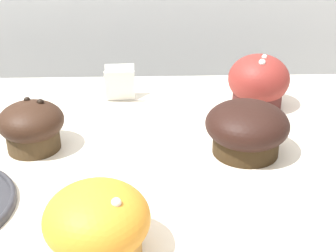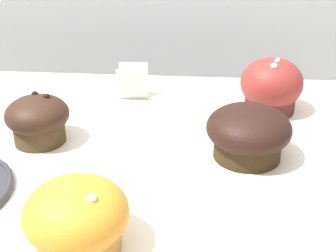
# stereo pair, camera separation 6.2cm
# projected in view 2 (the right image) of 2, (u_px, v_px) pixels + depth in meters

# --- Properties ---
(wall_back) EXTENTS (3.20, 0.10, 1.80)m
(wall_back) POSITION_uv_depth(u_px,v_px,m) (146.00, 32.00, 1.17)
(wall_back) COLOR #B2B7BC
(wall_back) RESTS_ON ground
(muffin_front_center) EXTENTS (0.09, 0.09, 0.07)m
(muffin_front_center) POSITION_uv_depth(u_px,v_px,m) (38.00, 119.00, 0.66)
(muffin_front_center) COLOR #402F1C
(muffin_front_center) RESTS_ON display_counter
(muffin_back_left) EXTENTS (0.11, 0.11, 0.07)m
(muffin_back_left) POSITION_uv_depth(u_px,v_px,m) (248.00, 133.00, 0.62)
(muffin_back_left) COLOR #302211
(muffin_back_left) RESTS_ON display_counter
(muffin_back_right) EXTENTS (0.10, 0.10, 0.08)m
(muffin_back_right) POSITION_uv_depth(u_px,v_px,m) (77.00, 218.00, 0.46)
(muffin_back_right) COLOR #C5853B
(muffin_back_right) RESTS_ON display_counter
(muffin_front_left) EXTENTS (0.10, 0.10, 0.09)m
(muffin_front_left) POSITION_uv_depth(u_px,v_px,m) (271.00, 87.00, 0.75)
(muffin_front_left) COLOR #4A201D
(muffin_front_left) RESTS_ON display_counter
(price_card) EXTENTS (0.05, 0.04, 0.06)m
(price_card) POSITION_uv_depth(u_px,v_px,m) (133.00, 82.00, 0.80)
(price_card) COLOR white
(price_card) RESTS_ON display_counter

